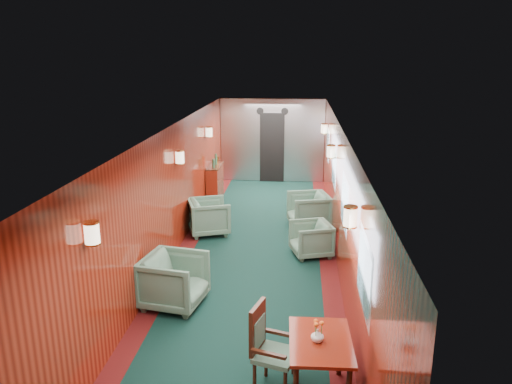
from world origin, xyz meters
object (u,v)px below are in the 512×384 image
at_px(armchair_left_near, 174,281).
at_px(armchair_right_near, 311,239).
at_px(armchair_left_far, 209,217).
at_px(side_chair, 267,344).
at_px(credenza, 215,182).
at_px(armchair_right_far, 308,210).
at_px(dining_table, 320,349).

bearing_deg(armchair_left_near, armchair_right_near, -34.15).
distance_m(armchair_left_near, armchair_left_far, 3.08).
xyz_separation_m(side_chair, credenza, (-1.82, 7.32, -0.08)).
bearing_deg(credenza, armchair_right_far, -38.51).
xyz_separation_m(dining_table, armchair_left_near, (-2.07, 1.90, -0.20)).
relative_size(dining_table, side_chair, 0.96).
xyz_separation_m(dining_table, armchair_right_far, (-0.05, 5.57, -0.22)).
xyz_separation_m(credenza, armchair_left_near, (0.32, -5.54, -0.07)).
height_order(credenza, armchair_right_far, credenza).
bearing_deg(side_chair, armchair_left_far, 124.53).
bearing_deg(armchair_right_near, side_chair, -25.14).
bearing_deg(armchair_right_far, armchair_left_far, -88.08).
bearing_deg(armchair_right_far, armchair_right_near, -13.08).
xyz_separation_m(side_chair, armchair_left_near, (-1.50, 1.78, -0.15)).
height_order(side_chair, armchair_right_far, side_chair).
distance_m(dining_table, side_chair, 0.59).
bearing_deg(armchair_right_far, dining_table, -13.61).
relative_size(credenza, armchair_left_near, 1.36).
height_order(credenza, armchair_left_near, credenza).
xyz_separation_m(armchair_right_near, armchair_right_far, (-0.03, 1.58, 0.06)).
bearing_deg(credenza, armchair_left_far, -83.33).
height_order(dining_table, armchair_right_far, armchair_right_far).
distance_m(side_chair, credenza, 7.54).
bearing_deg(dining_table, armchair_left_far, 111.22).
height_order(dining_table, credenza, credenza).
xyz_separation_m(dining_table, side_chair, (-0.57, 0.12, -0.05)).
bearing_deg(armchair_left_near, dining_table, -122.13).
bearing_deg(armchair_left_far, armchair_left_near, 161.08).
bearing_deg(armchair_left_near, side_chair, -129.45).
height_order(dining_table, armchair_left_near, armchair_left_near).
relative_size(dining_table, armchair_right_near, 1.37).
bearing_deg(side_chair, armchair_right_far, 101.43).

